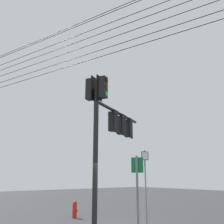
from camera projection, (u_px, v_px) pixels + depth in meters
name	position (u px, v px, depth m)	size (l,w,h in m)	color
signal_mast_assembly	(109.00, 122.00, 11.09)	(2.54, 4.46, 6.05)	black
route_sign_primary	(138.00, 190.00, 7.22)	(0.34, 0.19, 2.60)	slate
fire_hydrant	(75.00, 209.00, 12.55)	(0.30, 0.22, 0.81)	red
route_sign_secondary	(145.00, 180.00, 10.77)	(0.20, 0.28, 3.12)	slate
overhead_wire_span	(81.00, 41.00, 11.46)	(18.95, 6.43, 2.14)	black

